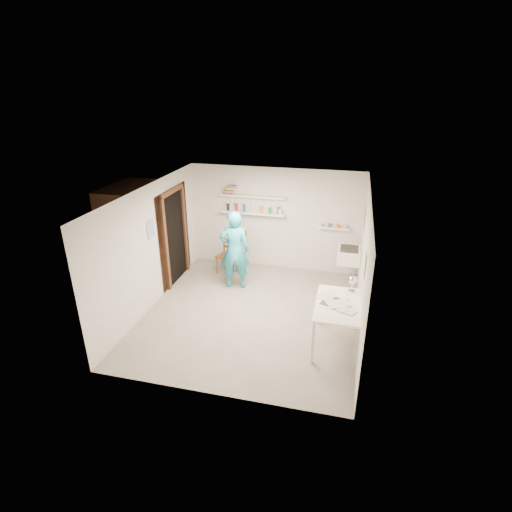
% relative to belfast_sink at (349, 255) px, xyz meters
% --- Properties ---
extents(floor, '(4.00, 4.50, 0.02)m').
position_rel_belfast_sink_xyz_m(floor, '(-1.75, -1.70, -0.71)').
color(floor, slate).
rests_on(floor, ground).
extents(ceiling, '(4.00, 4.50, 0.02)m').
position_rel_belfast_sink_xyz_m(ceiling, '(-1.75, -1.70, 1.71)').
color(ceiling, silver).
rests_on(ceiling, wall_back).
extents(wall_back, '(4.00, 0.02, 2.40)m').
position_rel_belfast_sink_xyz_m(wall_back, '(-1.75, 0.56, 0.50)').
color(wall_back, silver).
rests_on(wall_back, ground).
extents(wall_front, '(4.00, 0.02, 2.40)m').
position_rel_belfast_sink_xyz_m(wall_front, '(-1.75, -3.96, 0.50)').
color(wall_front, silver).
rests_on(wall_front, ground).
extents(wall_left, '(0.02, 4.50, 2.40)m').
position_rel_belfast_sink_xyz_m(wall_left, '(-3.76, -1.70, 0.50)').
color(wall_left, silver).
rests_on(wall_left, ground).
extents(wall_right, '(0.02, 4.50, 2.40)m').
position_rel_belfast_sink_xyz_m(wall_right, '(0.26, -1.70, 0.50)').
color(wall_right, silver).
rests_on(wall_right, ground).
extents(doorway_recess, '(0.02, 0.90, 2.00)m').
position_rel_belfast_sink_xyz_m(doorway_recess, '(-3.74, -0.65, 0.30)').
color(doorway_recess, black).
rests_on(doorway_recess, wall_left).
extents(corridor_box, '(1.40, 1.50, 2.10)m').
position_rel_belfast_sink_xyz_m(corridor_box, '(-4.45, -0.65, 0.35)').
color(corridor_box, brown).
rests_on(corridor_box, ground).
extents(door_lintel, '(0.06, 1.05, 0.10)m').
position_rel_belfast_sink_xyz_m(door_lintel, '(-3.72, -0.65, 1.35)').
color(door_lintel, brown).
rests_on(door_lintel, wall_left).
extents(door_jamb_near, '(0.06, 0.10, 2.00)m').
position_rel_belfast_sink_xyz_m(door_jamb_near, '(-3.72, -1.15, 0.30)').
color(door_jamb_near, brown).
rests_on(door_jamb_near, ground).
extents(door_jamb_far, '(0.06, 0.10, 2.00)m').
position_rel_belfast_sink_xyz_m(door_jamb_far, '(-3.72, -0.15, 0.30)').
color(door_jamb_far, brown).
rests_on(door_jamb_far, ground).
extents(shelf_lower, '(1.50, 0.22, 0.03)m').
position_rel_belfast_sink_xyz_m(shelf_lower, '(-2.25, 0.43, 0.65)').
color(shelf_lower, white).
rests_on(shelf_lower, wall_back).
extents(shelf_upper, '(1.50, 0.22, 0.03)m').
position_rel_belfast_sink_xyz_m(shelf_upper, '(-2.25, 0.43, 1.05)').
color(shelf_upper, white).
rests_on(shelf_upper, wall_back).
extents(ledge_shelf, '(0.70, 0.14, 0.03)m').
position_rel_belfast_sink_xyz_m(ledge_shelf, '(-0.40, 0.47, 0.42)').
color(ledge_shelf, white).
rests_on(ledge_shelf, wall_back).
extents(poster_left, '(0.01, 0.28, 0.36)m').
position_rel_belfast_sink_xyz_m(poster_left, '(-3.74, -1.65, 0.85)').
color(poster_left, '#334C7F').
rests_on(poster_left, wall_left).
extents(poster_right_a, '(0.01, 0.34, 0.42)m').
position_rel_belfast_sink_xyz_m(poster_right_a, '(0.24, 0.10, 0.85)').
color(poster_right_a, '#995933').
rests_on(poster_right_a, wall_right).
extents(poster_right_b, '(0.01, 0.30, 0.38)m').
position_rel_belfast_sink_xyz_m(poster_right_b, '(0.24, -2.25, 0.80)').
color(poster_right_b, '#3F724C').
rests_on(poster_right_b, wall_right).
extents(belfast_sink, '(0.48, 0.60, 0.30)m').
position_rel_belfast_sink_xyz_m(belfast_sink, '(0.00, 0.00, 0.00)').
color(belfast_sink, white).
rests_on(belfast_sink, wall_right).
extents(man, '(0.70, 0.54, 1.73)m').
position_rel_belfast_sink_xyz_m(man, '(-2.36, -0.70, 0.16)').
color(man, teal).
rests_on(man, ground).
extents(wall_clock, '(0.31, 0.10, 0.31)m').
position_rel_belfast_sink_xyz_m(wall_clock, '(-2.32, -0.48, 0.45)').
color(wall_clock, beige).
rests_on(wall_clock, man).
extents(wooden_chair, '(0.48, 0.46, 0.83)m').
position_rel_belfast_sink_xyz_m(wooden_chair, '(-2.76, -0.08, -0.28)').
color(wooden_chair, brown).
rests_on(wooden_chair, ground).
extents(work_table, '(0.73, 1.22, 0.81)m').
position_rel_belfast_sink_xyz_m(work_table, '(-0.11, -2.34, -0.29)').
color(work_table, white).
rests_on(work_table, ground).
extents(desk_lamp, '(0.15, 0.15, 0.15)m').
position_rel_belfast_sink_xyz_m(desk_lamp, '(0.09, -1.85, 0.33)').
color(desk_lamp, silver).
rests_on(desk_lamp, work_table).
extents(spray_cans, '(1.26, 0.06, 0.17)m').
position_rel_belfast_sink_xyz_m(spray_cans, '(-2.25, 0.43, 0.75)').
color(spray_cans, black).
rests_on(spray_cans, shelf_lower).
extents(book_stack, '(0.30, 0.14, 0.20)m').
position_rel_belfast_sink_xyz_m(book_stack, '(-2.79, 0.43, 1.16)').
color(book_stack, red).
rests_on(book_stack, shelf_upper).
extents(ledge_pots, '(0.48, 0.07, 0.09)m').
position_rel_belfast_sink_xyz_m(ledge_pots, '(-0.40, 0.47, 0.48)').
color(ledge_pots, silver).
rests_on(ledge_pots, ledge_shelf).
extents(papers, '(0.30, 0.22, 0.02)m').
position_rel_belfast_sink_xyz_m(papers, '(-0.11, -2.34, 0.12)').
color(papers, silver).
rests_on(papers, work_table).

